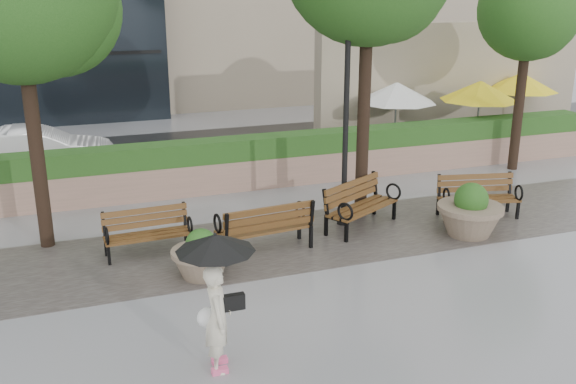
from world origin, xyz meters
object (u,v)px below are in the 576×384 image
object	(u,v)px
bench_3	(361,214)
planter_right	(470,215)
bench_4	(478,205)
pedestrian	(217,289)
car_right	(37,152)
lamppost	(345,137)
planter_left	(202,258)
bench_2	(265,237)
bench_1	(148,242)

from	to	relation	value
bench_3	planter_right	size ratio (longest dim) A/B	1.47
bench_3	bench_4	world-z (taller)	bench_3
bench_4	pedestrian	bearing A→B (deg)	-138.13
planter_right	pedestrian	distance (m)	7.03
bench_3	car_right	size ratio (longest dim) A/B	0.48
bench_3	car_right	xyz separation A→B (m)	(-6.71, 6.79, 0.39)
planter_right	car_right	xyz separation A→B (m)	(-8.68, 8.00, 0.24)
bench_3	lamppost	world-z (taller)	lamppost
bench_4	car_right	xyz separation A→B (m)	(-9.54, 7.10, 0.41)
planter_left	pedestrian	xyz separation A→B (m)	(-0.43, -2.97, 0.84)
lamppost	pedestrian	bearing A→B (deg)	-131.15
bench_3	pedestrian	xyz separation A→B (m)	(-4.30, -4.27, 0.90)
bench_3	pedestrian	distance (m)	6.13
planter_right	lamppost	size ratio (longest dim) A/B	0.31
bench_2	bench_4	xyz separation A→B (m)	(5.24, 0.23, -0.02)
bench_3	pedestrian	size ratio (longest dim) A/B	1.03
bench_3	planter_left	distance (m)	4.08
planter_left	planter_right	world-z (taller)	planter_right
bench_3	bench_4	size ratio (longest dim) A/B	1.07
bench_2	bench_4	bearing A→B (deg)	177.01
bench_1	bench_3	xyz separation A→B (m)	(4.64, -0.09, 0.04)
bench_1	bench_4	world-z (taller)	bench_4
planter_left	pedestrian	bearing A→B (deg)	-98.25
planter_left	car_right	size ratio (longest dim) A/B	0.26
bench_2	bench_3	distance (m)	2.47
planter_left	planter_right	xyz separation A→B (m)	(5.84, 0.10, 0.09)
planter_right	lamppost	xyz separation A→B (m)	(-2.25, 1.54, 1.54)
bench_1	pedestrian	world-z (taller)	pedestrian
bench_3	bench_4	distance (m)	2.85
planter_left	bench_2	bearing A→B (deg)	27.38
pedestrian	planter_right	bearing A→B (deg)	-50.67
lamppost	bench_2	bearing A→B (deg)	-157.66
lamppost	pedestrian	xyz separation A→B (m)	(-4.03, -4.61, -0.80)
planter_right	pedestrian	world-z (taller)	pedestrian
bench_3	lamppost	xyz separation A→B (m)	(-0.27, 0.33, 1.69)
bench_3	planter_left	xyz separation A→B (m)	(-3.87, -1.30, 0.06)
planter_left	lamppost	bearing A→B (deg)	24.44
car_right	pedestrian	size ratio (longest dim) A/B	2.15
bench_2	planter_left	size ratio (longest dim) A/B	1.78
bench_1	car_right	distance (m)	7.03
bench_4	planter_right	size ratio (longest dim) A/B	1.38
bench_2	pedestrian	bearing A→B (deg)	57.58
planter_left	planter_right	size ratio (longest dim) A/B	0.80
bench_2	planter_left	distance (m)	1.64
car_right	bench_4	bearing A→B (deg)	-123.85
pedestrian	lamppost	bearing A→B (deg)	-27.88
planter_right	car_right	bearing A→B (deg)	137.36
car_right	planter_left	bearing A→B (deg)	-157.86
planter_right	bench_1	bearing A→B (deg)	168.93
planter_left	lamppost	xyz separation A→B (m)	(3.60, 1.63, 1.63)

